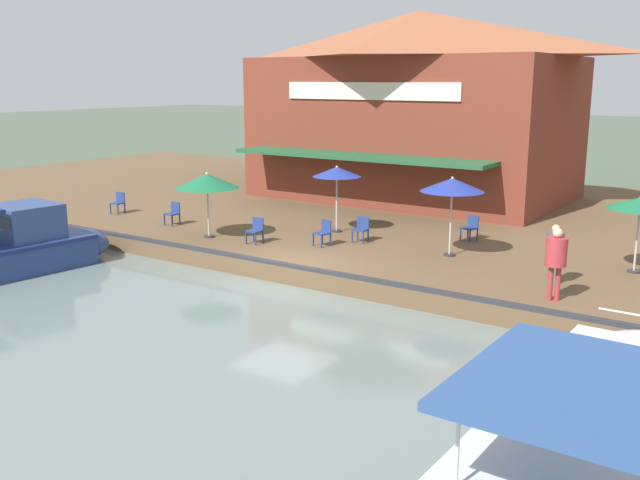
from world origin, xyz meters
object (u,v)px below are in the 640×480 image
Objects in this scene: person_at_quay_edge at (555,247)px; person_near_entrance at (556,255)px; motorboat_mid_row at (18,248)px; cafe_chair_beside_entrance at (118,202)px; patio_umbrella_back_row at (337,172)px; tree_upstream_bank at (296,89)px; patio_umbrella_mid_patio_left at (207,181)px; cafe_chair_far_corner_seat at (361,228)px; cafe_chair_back_row_seat at (471,226)px; cafe_chair_under_first_umbrella at (173,212)px; cafe_chair_facing_river at (256,229)px; motorboat_fourth_along at (616,428)px; patio_umbrella_mid_patio_right at (452,185)px; cafe_chair_mid_patio at (323,232)px; waterfront_restaurant at (416,104)px; tree_behind_restaurant at (338,94)px.

person_near_entrance is at bearing 17.22° from person_at_quay_edge.
cafe_chair_beside_entrance is at bearing -155.92° from motorboat_mid_row.
tree_upstream_bank is at bearing -139.04° from patio_umbrella_back_row.
patio_umbrella_mid_patio_left reaches higher than cafe_chair_far_corner_seat.
cafe_chair_back_row_seat is 1.00× the size of cafe_chair_under_first_umbrella.
motorboat_fourth_along is (7.13, 12.92, -0.36)m from cafe_chair_facing_river.
motorboat_mid_row is (7.37, -11.28, -2.01)m from patio_umbrella_mid_patio_right.
person_at_quay_edge is at bearing 52.32° from tree_upstream_bank.
cafe_chair_facing_river is at bearing 96.00° from patio_umbrella_mid_patio_left.
cafe_chair_mid_patio and cafe_chair_under_first_umbrella have the same top height.
patio_umbrella_back_row is at bearing -72.49° from cafe_chair_back_row_seat.
cafe_chair_back_row_seat is 0.12× the size of tree_upstream_bank.
cafe_chair_beside_entrance is at bearing -101.93° from patio_umbrella_mid_patio_left.
motorboat_fourth_along reaches higher than cafe_chair_mid_patio.
cafe_chair_under_first_umbrella is at bearing -21.52° from waterfront_restaurant.
cafe_chair_back_row_seat is at bearing 110.25° from cafe_chair_under_first_umbrella.
person_at_quay_edge is (1.40, 3.58, -1.20)m from patio_umbrella_mid_patio_right.
cafe_chair_beside_entrance is at bearing -78.39° from patio_umbrella_back_row.
patio_umbrella_back_row is 10.76m from motorboat_mid_row.
cafe_chair_facing_river is (-0.20, 1.93, -1.49)m from patio_umbrella_mid_patio_left.
cafe_chair_facing_river is 0.46× the size of person_near_entrance.
cafe_chair_back_row_seat is (-1.42, 4.50, -1.67)m from patio_umbrella_back_row.
person_at_quay_edge reaches higher than cafe_chair_far_corner_seat.
tree_upstream_bank is (-14.79, -19.15, 3.80)m from person_at_quay_edge.
patio_umbrella_mid_patio_right is at bearing 123.15° from motorboat_mid_row.
waterfront_restaurant is 15.21m from person_at_quay_edge.
cafe_chair_under_first_umbrella is (1.49, -7.32, 0.00)m from cafe_chair_far_corner_seat.
patio_umbrella_mid_patio_right is 0.34× the size of tree_behind_restaurant.
waterfront_restaurant is 8.59× the size of person_at_quay_edge.
waterfront_restaurant is at bearing -163.11° from cafe_chair_far_corner_seat.
tree_behind_restaurant is at bearing -161.33° from patio_umbrella_mid_patio_left.
cafe_chair_back_row_seat is at bearing 127.94° from cafe_chair_far_corner_seat.
motorboat_fourth_along is at bearing 65.94° from cafe_chair_under_first_umbrella.
cafe_chair_under_first_umbrella is 19.10m from motorboat_fourth_along.
waterfront_restaurant is 12.55m from cafe_chair_under_first_umbrella.
tree_upstream_bank is at bearing -161.37° from cafe_chair_under_first_umbrella.
waterfront_restaurant reaches higher than cafe_chair_back_row_seat.
cafe_chair_beside_entrance is 15.00m from tree_upstream_bank.
patio_umbrella_mid_patio_left is 6.47m from cafe_chair_beside_entrance.
cafe_chair_under_first_umbrella is at bearing 11.27° from tree_behind_restaurant.
cafe_chair_far_corner_seat is at bearing 133.14° from motorboat_mid_row.
tree_behind_restaurant is at bearing 137.60° from tree_upstream_bank.
person_at_quay_edge reaches higher than cafe_chair_beside_entrance.
patio_umbrella_mid_patio_right is 0.36× the size of tree_upstream_bank.
tree_behind_restaurant is at bearing -139.59° from motorboat_fourth_along.
cafe_chair_beside_entrance is at bearing -97.74° from cafe_chair_facing_river.
waterfront_restaurant is 2.02× the size of tree_upstream_bank.
person_near_entrance is at bearing -156.00° from motorboat_fourth_along.
tree_upstream_bank reaches higher than person_near_entrance.
cafe_chair_back_row_seat is 0.46× the size of person_near_entrance.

